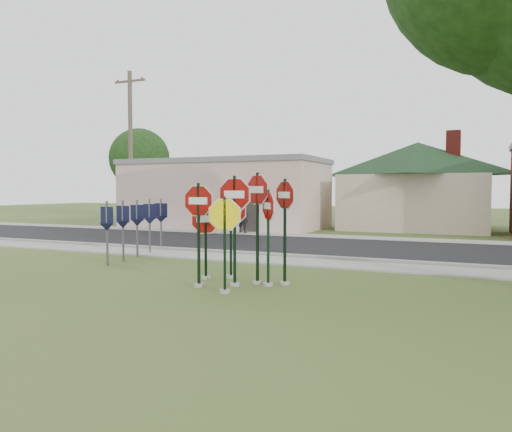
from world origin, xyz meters
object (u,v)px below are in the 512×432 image
at_px(utility_pole_near, 131,147).
at_px(stop_sign_yellow, 225,233).
at_px(pedestrian, 243,215).
at_px(stop_sign_center, 235,213).
at_px(stop_sign_left, 199,220).

bearing_deg(utility_pole_near, stop_sign_yellow, -46.28).
height_order(utility_pole_near, pedestrian, utility_pole_near).
distance_m(stop_sign_center, utility_pole_near, 20.03).
bearing_deg(stop_sign_left, stop_sign_yellow, -23.16).
bearing_deg(stop_sign_left, stop_sign_center, 31.07).
bearing_deg(stop_sign_yellow, stop_sign_center, 101.14).
height_order(stop_sign_center, pedestrian, stop_sign_center).
xyz_separation_m(stop_sign_center, stop_sign_left, (-0.74, -0.45, -0.15)).
bearing_deg(pedestrian, utility_pole_near, 3.03).
relative_size(stop_sign_left, utility_pole_near, 0.27).
bearing_deg(utility_pole_near, stop_sign_left, -47.41).
distance_m(stop_sign_center, pedestrian, 14.40).
xyz_separation_m(stop_sign_left, pedestrian, (-5.28, 13.51, -0.62)).
distance_m(stop_sign_center, stop_sign_left, 0.88).
distance_m(stop_sign_left, pedestrian, 14.52).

